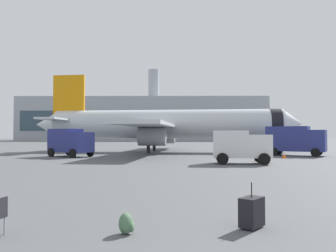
{
  "coord_description": "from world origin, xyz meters",
  "views": [
    {
      "loc": [
        0.0,
        -2.87,
        2.25
      ],
      "look_at": [
        -0.25,
        25.3,
        3.0
      ],
      "focal_mm": 36.34,
      "sensor_mm": 36.0,
      "label": 1
    }
  ],
  "objects": [
    {
      "name": "terminal_building",
      "position": [
        -11.3,
        136.32,
        8.66
      ],
      "size": [
        97.31,
        21.53,
        29.14
      ],
      "color": "#9EA3AD",
      "rests_on": "ground"
    },
    {
      "name": "fuel_truck",
      "position": [
        13.54,
        34.29,
        1.77
      ],
      "size": [
        6.4,
        5.06,
        3.2
      ],
      "color": "navy",
      "rests_on": "ground"
    },
    {
      "name": "airplane_at_gate",
      "position": [
        -0.86,
        42.19,
        3.66
      ],
      "size": [
        35.77,
        32.33,
        10.5
      ],
      "color": "silver",
      "rests_on": "ground"
    },
    {
      "name": "safety_cone_mid",
      "position": [
        7.52,
        26.83,
        0.41
      ],
      "size": [
        0.44,
        0.44,
        0.84
      ],
      "color": "#F2590C",
      "rests_on": "ground"
    },
    {
      "name": "safety_cone_near",
      "position": [
        10.97,
        30.15,
        0.3
      ],
      "size": [
        0.44,
        0.44,
        0.6
      ],
      "color": "#F2590C",
      "rests_on": "ground"
    },
    {
      "name": "traveller_backpack",
      "position": [
        -1.01,
        4.88,
        0.23
      ],
      "size": [
        0.36,
        0.4,
        0.48
      ],
      "color": "#476B4C",
      "rests_on": "ground"
    },
    {
      "name": "service_truck",
      "position": [
        -10.46,
        32.27,
        1.61
      ],
      "size": [
        5.21,
        4.52,
        2.9
      ],
      "color": "navy",
      "rests_on": "ground"
    },
    {
      "name": "rolling_suitcase",
      "position": [
        1.95,
        5.4,
        0.39
      ],
      "size": [
        0.72,
        0.75,
        1.1
      ],
      "color": "black",
      "rests_on": "ground"
    },
    {
      "name": "cargo_van",
      "position": [
        5.47,
        23.8,
        1.45
      ],
      "size": [
        4.58,
        2.72,
        2.6
      ],
      "color": "white",
      "rests_on": "ground"
    }
  ]
}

